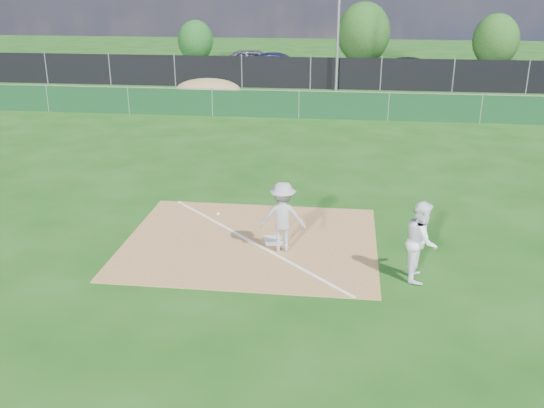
{
  "coord_description": "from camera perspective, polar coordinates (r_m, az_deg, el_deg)",
  "views": [
    {
      "loc": [
        2.16,
        -12.19,
        5.93
      ],
      "look_at": [
        0.52,
        1.0,
        1.0
      ],
      "focal_mm": 40.0,
      "sensor_mm": 36.0,
      "label": 1
    }
  ],
  "objects": [
    {
      "name": "ground",
      "position": [
        23.07,
        1.5,
        5.45
      ],
      "size": [
        90.0,
        90.0,
        0.0
      ],
      "primitive_type": "plane",
      "color": "#15450E",
      "rests_on": "ground"
    },
    {
      "name": "infield_dirt",
      "position": [
        14.62,
        -2.01,
        -3.55
      ],
      "size": [
        6.0,
        5.0,
        0.02
      ],
      "primitive_type": "cube",
      "color": "#9C703E",
      "rests_on": "ground"
    },
    {
      "name": "foul_line",
      "position": [
        14.61,
        -2.01,
        -3.5
      ],
      "size": [
        5.01,
        5.01,
        0.01
      ],
      "primitive_type": "cube",
      "rotation": [
        0.0,
        0.0,
        0.79
      ],
      "color": "white",
      "rests_on": "infield_dirt"
    },
    {
      "name": "green_fence",
      "position": [
        27.79,
        2.55,
        9.27
      ],
      "size": [
        44.0,
        0.05,
        1.2
      ],
      "primitive_type": "cube",
      "color": "black",
      "rests_on": "ground"
    },
    {
      "name": "dirt_mound",
      "position": [
        31.96,
        -6.05,
        10.62
      ],
      "size": [
        3.38,
        2.6,
        1.17
      ],
      "primitive_type": "ellipsoid",
      "color": "olive",
      "rests_on": "ground"
    },
    {
      "name": "black_fence",
      "position": [
        35.61,
        3.64,
        12.19
      ],
      "size": [
        46.0,
        0.04,
        1.8
      ],
      "primitive_type": "cube",
      "color": "black",
      "rests_on": "ground"
    },
    {
      "name": "parking_lot",
      "position": [
        40.68,
        4.07,
        11.93
      ],
      "size": [
        46.0,
        9.0,
        0.01
      ],
      "primitive_type": "cube",
      "color": "black",
      "rests_on": "ground"
    },
    {
      "name": "light_pole",
      "position": [
        34.95,
        6.29,
        17.07
      ],
      "size": [
        0.16,
        0.16,
        8.0
      ],
      "primitive_type": "cylinder",
      "color": "slate",
      "rests_on": "ground"
    },
    {
      "name": "first_base",
      "position": [
        14.55,
        0.17,
        -3.42
      ],
      "size": [
        0.51,
        0.51,
        0.09
      ],
      "primitive_type": "cube",
      "rotation": [
        0.0,
        0.0,
        0.25
      ],
      "color": "silver",
      "rests_on": "infield_dirt"
    },
    {
      "name": "play_at_first",
      "position": [
        13.85,
        1.01,
        -1.21
      ],
      "size": [
        2.02,
        0.7,
        1.64
      ],
      "color": "#A5A4A7",
      "rests_on": "infield_dirt"
    },
    {
      "name": "runner",
      "position": [
        12.93,
        13.87,
        -3.37
      ],
      "size": [
        0.71,
        0.88,
        1.72
      ],
      "primitive_type": "imported",
      "rotation": [
        0.0,
        0.0,
        1.49
      ],
      "color": "white",
      "rests_on": "ground"
    },
    {
      "name": "car_left",
      "position": [
        41.26,
        -1.63,
        13.26
      ],
      "size": [
        4.97,
        2.22,
        1.66
      ],
      "primitive_type": "imported",
      "rotation": [
        0.0,
        0.0,
        1.62
      ],
      "color": "#9C9EA3",
      "rests_on": "parking_lot"
    },
    {
      "name": "car_mid",
      "position": [
        39.78,
        0.6,
        12.89
      ],
      "size": [
        4.65,
        1.89,
        1.5
      ],
      "primitive_type": "imported",
      "rotation": [
        0.0,
        0.0,
        1.51
      ],
      "color": "black",
      "rests_on": "parking_lot"
    },
    {
      "name": "car_right",
      "position": [
        41.04,
        13.24,
        12.42
      ],
      "size": [
        4.68,
        3.21,
        1.26
      ],
      "primitive_type": "imported",
      "rotation": [
        0.0,
        0.0,
        1.94
      ],
      "color": "black",
      "rests_on": "parking_lot"
    },
    {
      "name": "tree_left",
      "position": [
        47.61,
        -7.21,
        15.0
      ],
      "size": [
        2.65,
        2.65,
        3.15
      ],
      "color": "#382316",
      "rests_on": "ground"
    },
    {
      "name": "tree_mid",
      "position": [
        45.78,
        8.63,
        15.61
      ],
      "size": [
        3.8,
        3.8,
        4.51
      ],
      "color": "#382316",
      "rests_on": "ground"
    },
    {
      "name": "tree_right",
      "position": [
        46.75,
        20.32,
        14.25
      ],
      "size": [
        3.18,
        3.18,
        3.77
      ],
      "color": "#382316",
      "rests_on": "ground"
    }
  ]
}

